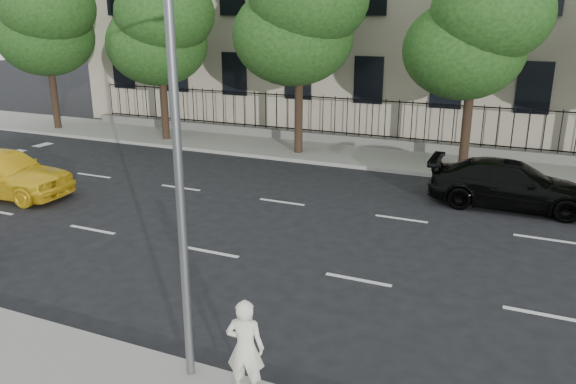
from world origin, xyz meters
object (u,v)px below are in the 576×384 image
object	(u,v)px
woman_near	(245,348)
black_sedan	(511,185)
yellow_taxi	(3,172)
street_light	(193,70)

from	to	relation	value
woman_near	black_sedan	bearing A→B (deg)	-119.02
yellow_taxi	black_sedan	world-z (taller)	yellow_taxi
black_sedan	woman_near	distance (m)	12.38
street_light	black_sedan	world-z (taller)	street_light
street_light	black_sedan	size ratio (longest dim) A/B	1.56
yellow_taxi	woman_near	distance (m)	14.08
woman_near	yellow_taxi	bearing A→B (deg)	-39.83
yellow_taxi	black_sedan	xyz separation A→B (m)	(15.93, 5.68, -0.08)
yellow_taxi	woman_near	xyz separation A→B (m)	(12.62, -6.25, 0.15)
street_light	black_sedan	bearing A→B (deg)	68.58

